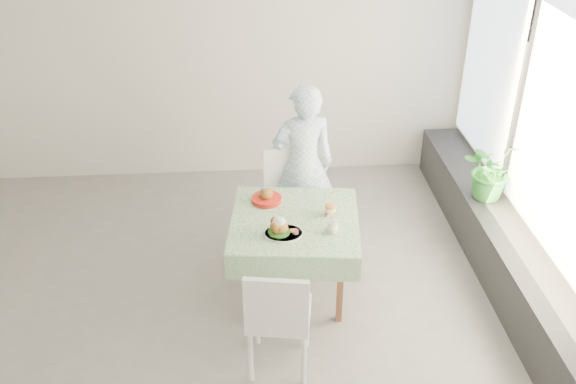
{
  "coord_description": "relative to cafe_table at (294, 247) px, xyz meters",
  "views": [
    {
      "loc": [
        0.55,
        -4.18,
        3.62
      ],
      "look_at": [
        0.88,
        0.3,
        0.98
      ],
      "focal_mm": 40.0,
      "sensor_mm": 36.0,
      "label": 1
    }
  ],
  "objects": [
    {
      "name": "juice_cup_lemonade",
      "position": [
        0.29,
        -0.21,
        0.34
      ],
      "size": [
        0.1,
        0.1,
        0.27
      ],
      "color": "white",
      "rests_on": "cafe_table"
    },
    {
      "name": "juice_cup_orange",
      "position": [
        0.3,
        0.04,
        0.35
      ],
      "size": [
        0.1,
        0.1,
        0.27
      ],
      "color": "white",
      "rests_on": "cafe_table"
    },
    {
      "name": "cafe_table",
      "position": [
        0.0,
        0.0,
        0.0
      ],
      "size": [
        1.15,
        1.15,
        0.74
      ],
      "color": "brown",
      "rests_on": "ground"
    },
    {
      "name": "window_pane",
      "position": [
        2.04,
        -0.25,
        1.19
      ],
      "size": [
        0.01,
        4.8,
        2.18
      ],
      "primitive_type": "cube",
      "color": "#D1E0F9",
      "rests_on": "ground"
    },
    {
      "name": "chair_near",
      "position": [
        -0.18,
        -0.87,
        -0.17
      ],
      "size": [
        0.52,
        0.52,
        0.95
      ],
      "color": "white",
      "rests_on": "ground"
    },
    {
      "name": "diner",
      "position": [
        0.15,
        0.83,
        0.34
      ],
      "size": [
        0.62,
        0.44,
        1.6
      ],
      "primitive_type": "imported",
      "rotation": [
        0.0,
        0.0,
        3.24
      ],
      "color": "#91C2E8",
      "rests_on": "ground"
    },
    {
      "name": "wall_back",
      "position": [
        -0.93,
        2.25,
        0.94
      ],
      "size": [
        6.0,
        0.02,
        2.8
      ],
      "primitive_type": "cube",
      "color": "beige",
      "rests_on": "ground"
    },
    {
      "name": "wall_right",
      "position": [
        2.07,
        -0.25,
        0.94
      ],
      "size": [
        0.02,
        5.0,
        2.8
      ],
      "primitive_type": "cube",
      "color": "beige",
      "rests_on": "ground"
    },
    {
      "name": "chair_far",
      "position": [
        0.03,
        0.67,
        -0.16
      ],
      "size": [
        0.51,
        0.51,
        0.99
      ],
      "color": "white",
      "rests_on": "ground"
    },
    {
      "name": "main_dish",
      "position": [
        -0.12,
        -0.22,
        0.33
      ],
      "size": [
        0.31,
        0.31,
        0.16
      ],
      "color": "white",
      "rests_on": "cafe_table"
    },
    {
      "name": "window_ledge",
      "position": [
        1.87,
        -0.25,
        -0.21
      ],
      "size": [
        0.4,
        4.8,
        0.5
      ],
      "primitive_type": "cube",
      "color": "black",
      "rests_on": "ground"
    },
    {
      "name": "potted_plant",
      "position": [
        1.88,
        0.65,
        0.33
      ],
      "size": [
        0.69,
        0.68,
        0.58
      ],
      "primitive_type": "imported",
      "rotation": [
        0.0,
        0.0,
        0.7
      ],
      "color": "#27772D",
      "rests_on": "window_ledge"
    },
    {
      "name": "second_dish",
      "position": [
        -0.22,
        0.3,
        0.32
      ],
      "size": [
        0.26,
        0.26,
        0.12
      ],
      "color": "red",
      "rests_on": "cafe_table"
    },
    {
      "name": "floor",
      "position": [
        -0.93,
        -0.25,
        -0.46
      ],
      "size": [
        6.0,
        6.0,
        0.0
      ],
      "primitive_type": "plane",
      "color": "slate",
      "rests_on": "ground"
    }
  ]
}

